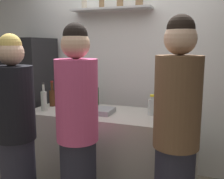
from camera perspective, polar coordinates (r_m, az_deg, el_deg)
back_wall_assembly at (r=3.38m, az=3.19°, el=4.78°), size 4.80×0.32×2.60m
refrigerator at (r=3.69m, az=-17.89°, el=-2.49°), size 0.61×0.60×1.69m
counter at (r=2.88m, az=0.00°, el=-13.79°), size 1.77×0.68×0.89m
baking_pan at (r=2.73m, az=-3.34°, el=-4.65°), size 0.34×0.24×0.05m
utensil_holder at (r=2.39m, az=12.31°, el=-6.31°), size 0.10×0.10×0.21m
wine_bottle_amber_glass at (r=3.09m, az=-13.06°, el=-1.66°), size 0.07×0.07×0.30m
wine_bottle_green_glass at (r=3.08m, az=-3.58°, el=-1.27°), size 0.07×0.07×0.31m
wine_bottle_dark_glass at (r=2.43m, az=17.08°, el=-4.92°), size 0.07×0.07×0.29m
wine_bottle_pale_glass at (r=2.88m, az=-14.85°, el=-2.32°), size 0.07×0.07×0.31m
water_bottle_plastic at (r=2.66m, az=8.93°, el=-3.67°), size 0.09×0.09×0.21m
person_blonde at (r=2.41m, az=-20.47°, el=-9.22°), size 0.34×0.34×1.69m
person_brown_jacket at (r=2.01m, az=13.97°, el=-10.60°), size 0.34×0.34×1.81m
person_pink_top at (r=2.15m, az=-7.63°, el=-9.69°), size 0.34×0.34×1.77m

